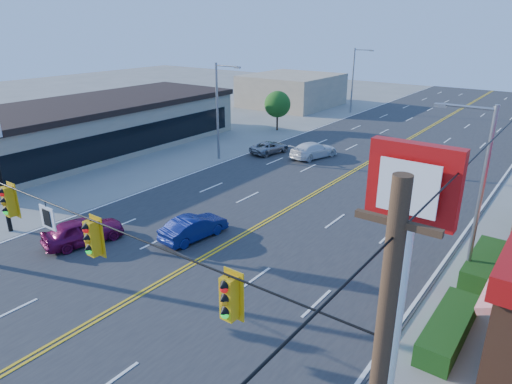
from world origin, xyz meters
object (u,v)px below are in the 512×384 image
Objects in this scene: car_blue at (194,228)px; car_magenta at (83,232)px; car_silver at (270,148)px; kfc_pylon at (406,238)px; car_white at (314,151)px; signal_span at (28,224)px.

car_magenta is at bearing 47.85° from car_blue.
car_silver is at bearing -62.58° from car_blue.
car_blue is (-12.89, 5.43, -5.40)m from kfc_pylon.
car_white is 3.99m from car_silver.
signal_span is 27.45m from car_silver.
car_white is 1.20× the size of car_silver.
kfc_pylon reaches higher than car_white.
car_silver is (-2.06, 20.28, -0.17)m from car_magenta.
car_blue is 1.03× the size of car_silver.
car_white reaches higher than car_blue.
signal_span reaches higher than car_magenta.
kfc_pylon is at bearing 139.55° from car_white.
car_magenta is 5.81m from car_blue.
kfc_pylon is 2.23× the size of car_silver.
kfc_pylon reaches higher than car_magenta.
car_blue is 0.86× the size of car_white.
kfc_pylon is at bearing 163.30° from car_blue.
car_magenta is 21.46m from car_white.
car_white reaches higher than car_silver.
car_blue is at bearing 122.22° from car_silver.
kfc_pylon is 29.66m from car_silver.
car_white is at bearing 123.97° from kfc_pylon.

